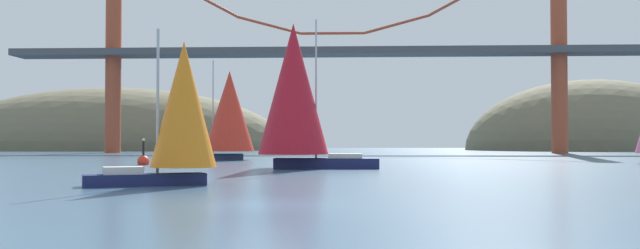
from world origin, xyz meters
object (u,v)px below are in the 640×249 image
object	(u,v)px
sailboat_orange_sail	(180,110)
sailboat_scarlet_sail	(228,113)
sailboat_crimson_sail	(295,92)
channel_buoy	(143,161)

from	to	relation	value
sailboat_orange_sail	sailboat_scarlet_sail	bearing A→B (deg)	97.34
sailboat_crimson_sail	channel_buoy	size ratio (longest dim) A/B	4.44
sailboat_scarlet_sail	channel_buoy	size ratio (longest dim) A/B	4.27
sailboat_orange_sail	sailboat_crimson_sail	size ratio (longest dim) A/B	0.66
sailboat_scarlet_sail	sailboat_crimson_sail	bearing A→B (deg)	-67.32
sailboat_orange_sail	sailboat_crimson_sail	distance (m)	19.76
sailboat_scarlet_sail	sailboat_crimson_sail	distance (m)	24.65
sailboat_scarlet_sail	channel_buoy	world-z (taller)	sailboat_scarlet_sail
sailboat_orange_sail	channel_buoy	xyz separation A→B (m)	(-10.31, 26.67, -3.34)
sailboat_scarlet_sail	channel_buoy	bearing A→B (deg)	-107.82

